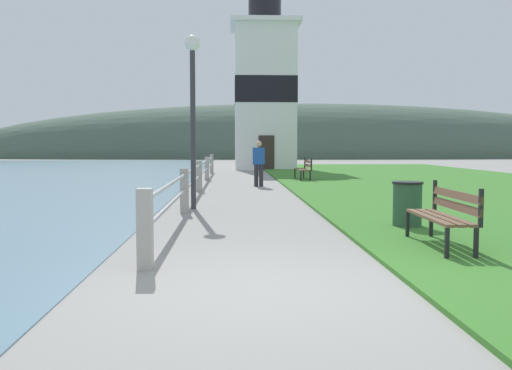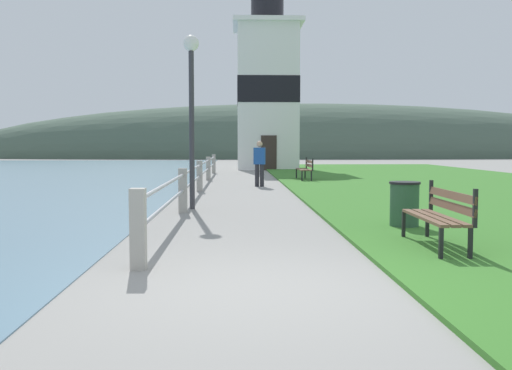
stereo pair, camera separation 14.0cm
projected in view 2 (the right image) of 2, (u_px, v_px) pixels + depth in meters
The scene contains 10 objects.
ground_plane at pixel (258, 290), 5.86m from camera, with size 160.00×160.00×0.00m, color gray.
grass_verge at pixel (456, 186), 19.99m from camera, with size 12.00×41.76×0.06m.
seawall_railing at pixel (200, 173), 18.07m from camera, with size 0.18×22.84×0.97m.
park_bench_near at pixel (440, 213), 7.98m from camera, with size 0.50×1.77×0.94m.
park_bench_midway at pixel (306, 168), 23.18m from camera, with size 0.50×1.87×0.94m.
lighthouse at pixel (267, 87), 34.16m from camera, with size 4.08×4.08×11.50m.
person_strolling at pixel (259, 162), 20.07m from camera, with size 0.43×0.29×1.61m.
trash_bin at pixel (404, 205), 10.00m from camera, with size 0.54×0.54×0.84m.
lamp_post at pixel (191, 90), 12.97m from camera, with size 0.36×0.36×3.96m.
distant_hillside at pixel (310, 158), 63.79m from camera, with size 80.00×16.00×12.00m.
Camera 2 is at (-0.22, -5.77, 1.50)m, focal length 40.00 mm.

